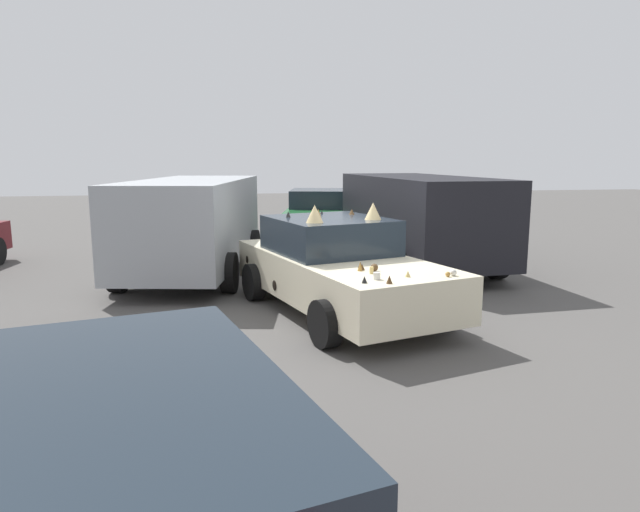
{
  "coord_description": "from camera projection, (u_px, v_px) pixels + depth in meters",
  "views": [
    {
      "loc": [
        -8.17,
        1.84,
        2.35
      ],
      "look_at": [
        0.0,
        0.3,
        0.9
      ],
      "focal_mm": 31.55,
      "sensor_mm": 36.0,
      "label": 1
    }
  ],
  "objects": [
    {
      "name": "art_car_decorated",
      "position": [
        337.0,
        267.0,
        8.6
      ],
      "size": [
        4.62,
        2.85,
        1.69
      ],
      "rotation": [
        0.0,
        0.0,
        3.41
      ],
      "color": "beige",
      "rests_on": "ground"
    },
    {
      "name": "ground_plane",
      "position": [
        339.0,
        313.0,
        8.65
      ],
      "size": [
        60.0,
        60.0,
        0.0
      ],
      "primitive_type": "plane",
      "color": "#514F4C"
    },
    {
      "name": "parked_sedan_behind_right",
      "position": [
        321.0,
        215.0,
        16.37
      ],
      "size": [
        4.79,
        2.79,
        1.46
      ],
      "rotation": [
        0.0,
        0.0,
        -0.23
      ],
      "color": "#1E602D",
      "rests_on": "ground"
    },
    {
      "name": "parked_van_near_left",
      "position": [
        418.0,
        216.0,
        12.24
      ],
      "size": [
        5.37,
        2.41,
        1.96
      ],
      "rotation": [
        0.0,
        0.0,
        0.04
      ],
      "color": "black",
      "rests_on": "ground"
    },
    {
      "name": "parked_van_far_left",
      "position": [
        193.0,
        221.0,
        11.35
      ],
      "size": [
        5.5,
        2.96,
        1.93
      ],
      "rotation": [
        0.0,
        0.0,
        -0.21
      ],
      "color": "#9EA3A8",
      "rests_on": "ground"
    }
  ]
}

